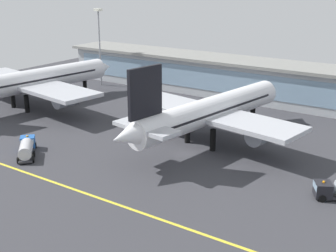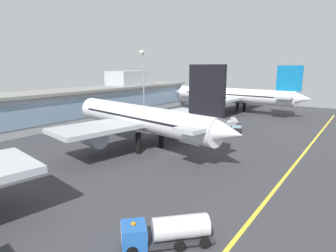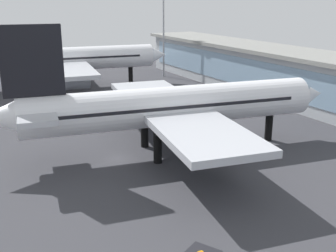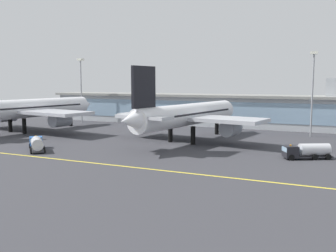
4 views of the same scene
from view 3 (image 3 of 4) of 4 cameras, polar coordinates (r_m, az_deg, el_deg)
ground_plane at (r=55.01m, az=-6.98°, el=-4.59°), size 180.00×180.00×0.00m
airliner_near_left at (r=99.64m, az=-14.76°, el=8.82°), size 44.68×52.19×17.99m
airliner_near_right at (r=55.21m, az=0.41°, el=2.64°), size 38.37×48.41×17.55m
apron_light_mast_west at (r=110.42m, az=-0.62°, el=14.47°), size 1.80×1.80×22.46m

